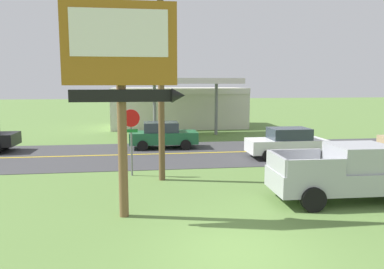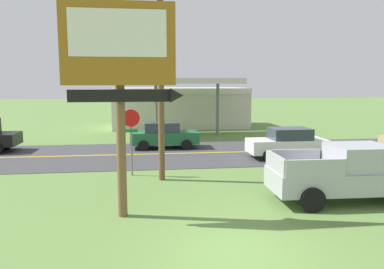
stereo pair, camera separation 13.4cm
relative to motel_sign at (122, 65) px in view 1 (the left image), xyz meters
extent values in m
plane|color=#5B7F3D|center=(2.74, -2.83, -4.58)|extent=(180.00, 180.00, 0.00)
cube|color=#3D3D3F|center=(2.74, 10.17, -4.57)|extent=(140.00, 8.00, 0.02)
cube|color=gold|center=(2.74, 10.17, -4.56)|extent=(126.00, 0.20, 0.01)
cylinder|color=brown|center=(-0.06, 0.14, -1.25)|extent=(0.28, 0.28, 6.66)
cube|color=#996019|center=(-0.06, -0.04, 0.60)|extent=(3.27, 0.16, 2.37)
cube|color=white|center=(-0.06, -0.13, 0.88)|extent=(2.75, 0.03, 1.33)
cube|color=black|center=(-0.06, -0.04, -0.89)|extent=(2.94, 0.12, 0.36)
cone|color=black|center=(1.61, -0.04, -0.89)|extent=(0.40, 0.44, 0.44)
cylinder|color=slate|center=(0.08, 5.30, -3.48)|extent=(0.08, 0.08, 2.20)
cylinder|color=red|center=(0.08, 5.27, -2.03)|extent=(0.76, 0.03, 0.76)
cylinder|color=white|center=(0.08, 5.29, -2.03)|extent=(0.80, 0.01, 0.80)
cube|color=#19722D|center=(0.08, 5.27, -2.58)|extent=(0.56, 0.03, 0.14)
cylinder|color=brown|center=(1.35, 4.37, -0.14)|extent=(0.26, 0.26, 8.88)
cube|color=beige|center=(4.00, 23.82, -2.78)|extent=(12.00, 6.00, 3.60)
cube|color=silver|center=(4.00, 20.77, -1.23)|extent=(12.00, 0.12, 0.50)
cube|color=silver|center=(4.00, 17.82, -0.38)|extent=(8.00, 5.00, 0.40)
cylinder|color=slate|center=(1.60, 17.82, -2.48)|extent=(0.24, 0.24, 4.20)
cylinder|color=slate|center=(6.40, 17.82, -2.48)|extent=(0.24, 0.24, 4.20)
cube|color=#A8AAAF|center=(7.51, 0.68, -3.82)|extent=(5.25, 2.09, 0.72)
cube|color=#A8AAAF|center=(7.96, 0.67, -3.04)|extent=(1.94, 1.85, 0.84)
cube|color=#28333D|center=(8.85, 0.65, -3.04)|extent=(0.14, 1.66, 0.71)
cube|color=#A8AAAF|center=(6.01, 1.64, -3.18)|extent=(1.95, 0.17, 0.56)
cube|color=#A8AAAF|center=(5.96, -0.20, -3.18)|extent=(1.95, 0.17, 0.56)
cube|color=#A8AAAF|center=(5.01, 0.74, -3.18)|extent=(0.17, 1.88, 0.56)
cylinder|color=black|center=(9.14, 1.62, -4.18)|extent=(0.81, 0.30, 0.80)
cylinder|color=black|center=(5.92, 1.70, -4.18)|extent=(0.81, 0.30, 0.80)
cylinder|color=black|center=(5.87, -0.26, -4.18)|extent=(0.81, 0.30, 0.80)
cylinder|color=black|center=(-7.80, 13.15, -4.18)|extent=(0.80, 0.28, 0.80)
cube|color=#1E6038|center=(1.90, 12.17, -3.90)|extent=(4.20, 1.76, 0.72)
cube|color=#2D3842|center=(1.75, 12.17, -3.24)|extent=(2.10, 1.56, 0.60)
cylinder|color=black|center=(3.20, 13.05, -4.26)|extent=(0.64, 0.24, 0.64)
cylinder|color=black|center=(3.20, 11.29, -4.26)|extent=(0.64, 0.24, 0.64)
cylinder|color=black|center=(0.59, 13.05, -4.26)|extent=(0.64, 0.24, 0.64)
cylinder|color=black|center=(0.59, 11.29, -4.26)|extent=(0.64, 0.24, 0.64)
cube|color=silver|center=(8.32, 8.17, -3.90)|extent=(4.20, 1.76, 0.72)
cube|color=#2D3842|center=(8.47, 8.17, -3.24)|extent=(2.10, 1.56, 0.60)
cylinder|color=black|center=(7.02, 7.29, -4.26)|extent=(0.64, 0.24, 0.64)
cylinder|color=black|center=(7.02, 9.05, -4.26)|extent=(0.64, 0.24, 0.64)
cylinder|color=black|center=(9.62, 7.29, -4.26)|extent=(0.64, 0.24, 0.64)
cylinder|color=black|center=(9.62, 9.05, -4.26)|extent=(0.64, 0.24, 0.64)
camera|label=1|loc=(0.47, -11.22, -0.51)|focal=35.38mm
camera|label=2|loc=(0.60, -11.24, -0.51)|focal=35.38mm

